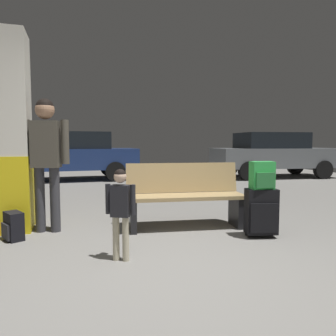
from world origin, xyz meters
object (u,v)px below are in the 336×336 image
parked_car_far (71,155)px  structural_pillar (7,134)px  bench (185,196)px  backpack_dark_floor (13,226)px  child (120,205)px  parked_car_side (273,154)px  suitcase (261,212)px  backpack_bright (262,176)px  adult (46,150)px

parked_car_far → structural_pillar: bearing=-97.4°
bench → backpack_dark_floor: size_ratio=4.86×
child → parked_car_side: 8.78m
suitcase → bench: bearing=136.3°
structural_pillar → suitcase: bearing=-22.0°
suitcase → backpack_dark_floor: suitcase is taller
child → parked_car_far: bearing=93.9°
structural_pillar → backpack_bright: structural_pillar is taller
suitcase → adult: (-2.56, 1.01, 0.75)m
bench → parked_car_side: 7.34m
child → backpack_dark_floor: child is taller
adult → backpack_dark_floor: 1.02m
adult → parked_car_far: bearing=87.5°
structural_pillar → suitcase: size_ratio=4.32×
structural_pillar → parked_car_far: size_ratio=0.63×
backpack_dark_floor → parked_car_far: bearing=84.2°
suitcase → parked_car_side: parked_car_side is taller
backpack_dark_floor → backpack_bright: bearing=-14.1°
suitcase → adult: 2.86m
bench → child: size_ratio=1.80×
backpack_bright → parked_car_side: parked_car_side is taller
child → adult: size_ratio=0.53×
structural_pillar → backpack_bright: (3.06, -1.24, -0.52)m
adult → backpack_dark_floor: size_ratio=5.12×
bench → backpack_bright: (0.75, -0.72, 0.33)m
backpack_bright → parked_car_side: 7.41m
parked_car_far → parked_car_side: (6.60, -1.06, 0.00)m
parked_car_far → suitcase: bearing=-72.1°
bench → adult: (-1.81, 0.29, 0.63)m
structural_pillar → parked_car_side: bearing=33.1°
bench → adult: bearing=170.8°
child → parked_car_side: (6.09, 6.33, 0.24)m
suitcase → backpack_dark_floor: size_ratio=1.78×
bench → structural_pillar: bearing=167.4°
parked_car_far → bench: bearing=-76.4°
child → structural_pillar: bearing=129.7°
backpack_bright → adult: bearing=158.4°
backpack_bright → backpack_dark_floor: 3.09m
backpack_bright → child: 1.82m
adult → parked_car_far: 6.09m
structural_pillar → parked_car_far: bearing=82.6°
suitcase → adult: bearing=158.4°
structural_pillar → backpack_dark_floor: structural_pillar is taller
bench → suitcase: 1.05m
bench → backpack_dark_floor: bearing=179.5°
structural_pillar → bench: size_ratio=1.58×
bench → backpack_bright: 1.09m
parked_car_far → parked_car_side: same height
suitcase → parked_car_far: parked_car_far is taller
bench → parked_car_side: parked_car_side is taller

